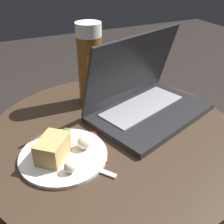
% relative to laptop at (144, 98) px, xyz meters
% --- Properties ---
extents(table, '(0.71, 0.71, 0.53)m').
position_rel_laptop_xyz_m(table, '(-0.13, -0.05, -0.18)').
color(table, '#9E9EA3').
rests_on(table, ground_plane).
extents(napkin, '(0.20, 0.16, 0.00)m').
position_rel_laptop_xyz_m(napkin, '(-0.28, -0.09, -0.05)').
color(napkin, '#B7332D').
rests_on(napkin, table).
extents(laptop, '(0.40, 0.33, 0.24)m').
position_rel_laptop_xyz_m(laptop, '(0.00, 0.00, 0.00)').
color(laptop, '#232326').
rests_on(laptop, table).
extents(beer_glass, '(0.08, 0.08, 0.26)m').
position_rel_laptop_xyz_m(beer_glass, '(-0.12, 0.13, 0.08)').
color(beer_glass, brown).
rests_on(beer_glass, table).
extents(snack_plate, '(0.21, 0.21, 0.06)m').
position_rel_laptop_xyz_m(snack_plate, '(-0.29, -0.10, -0.03)').
color(snack_plate, white).
rests_on(snack_plate, table).
extents(fork, '(0.13, 0.16, 0.00)m').
position_rel_laptop_xyz_m(fork, '(-0.27, -0.13, -0.05)').
color(fork, silver).
rests_on(fork, table).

